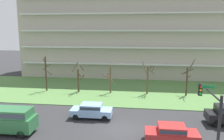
% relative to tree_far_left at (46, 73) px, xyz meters
% --- Properties ---
extents(ground, '(160.00, 160.00, 0.00)m').
position_rel_tree_far_left_xyz_m(ground, '(12.83, -12.22, -2.85)').
color(ground, '#2D2D30').
extents(grass_lawn_strip, '(80.00, 16.00, 0.08)m').
position_rel_tree_far_left_xyz_m(grass_lawn_strip, '(12.83, 1.78, -2.81)').
color(grass_lawn_strip, '#547F42').
rests_on(grass_lawn_strip, ground).
extents(apartment_building, '(44.93, 13.47, 18.61)m').
position_rel_tree_far_left_xyz_m(apartment_building, '(12.83, 16.04, 6.46)').
color(apartment_building, '#B2A899').
rests_on(apartment_building, ground).
extents(tree_far_left, '(1.56, 1.55, 5.42)m').
position_rel_tree_far_left_xyz_m(tree_far_left, '(0.00, 0.00, 0.00)').
color(tree_far_left, '#423023').
rests_on(tree_far_left, ground).
extents(tree_left, '(1.93, 1.76, 4.58)m').
position_rel_tree_far_left_xyz_m(tree_left, '(5.10, -0.01, -0.70)').
color(tree_left, '#4C3828').
rests_on(tree_left, ground).
extents(tree_center, '(1.80, 1.24, 4.07)m').
position_rel_tree_far_left_xyz_m(tree_center, '(9.93, -0.01, -0.72)').
color(tree_center, brown).
rests_on(tree_center, ground).
extents(tree_right, '(1.80, 1.78, 4.94)m').
position_rel_tree_far_left_xyz_m(tree_right, '(15.47, 0.27, -0.35)').
color(tree_right, brown).
rests_on(tree_right, ground).
extents(tree_far_right, '(1.68, 1.58, 5.45)m').
position_rel_tree_far_left_xyz_m(tree_far_right, '(21.03, 0.17, -0.39)').
color(tree_far_right, '#423023').
rests_on(tree_far_right, ground).
extents(van_green_near_left, '(5.24, 2.10, 2.36)m').
position_rel_tree_far_left_xyz_m(van_green_near_left, '(2.29, -14.22, -1.45)').
color(van_green_near_left, '#2D6B3D').
rests_on(van_green_near_left, ground).
extents(sedan_blue_center_left, '(4.43, 1.88, 1.57)m').
position_rel_tree_far_left_xyz_m(sedan_blue_center_left, '(9.21, -9.72, -1.97)').
color(sedan_blue_center_left, '#8CB2E0').
rests_on(sedan_blue_center_left, ground).
extents(sedan_red_near_right, '(4.40, 1.81, 1.57)m').
position_rel_tree_far_left_xyz_m(sedan_red_near_right, '(17.00, -14.22, -1.97)').
color(sedan_red_near_right, '#B22828').
rests_on(sedan_red_near_right, ground).
extents(traffic_signal_mast, '(0.90, 5.01, 5.54)m').
position_rel_tree_far_left_xyz_m(traffic_signal_mast, '(19.06, -17.03, 0.96)').
color(traffic_signal_mast, black).
rests_on(traffic_signal_mast, ground).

